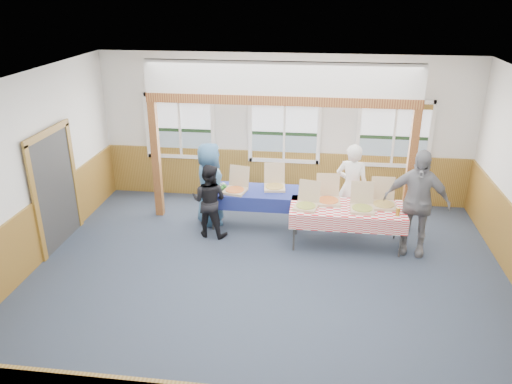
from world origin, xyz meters
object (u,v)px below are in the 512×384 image
Objects in this scene: table_right at (347,210)px; woman_white at (352,187)px; man_blue at (210,184)px; person_grey at (416,202)px; table_left at (256,193)px; woman_black at (209,201)px.

woman_white is (0.10, 0.74, 0.16)m from table_right.
person_grey is at bearing -120.58° from man_blue.
woman_white is 1.03× the size of man_blue.
table_left is 0.98m from woman_black.
table_right is at bearing -122.77° from man_blue.
table_right is at bearing -172.05° from person_grey.
table_right is (1.74, -0.58, 0.01)m from table_left.
table_right is at bearing -172.19° from woman_black.
woman_black is at bearing -167.96° from table_right.
table_left is 1.30× the size of woman_black.
woman_white is 2.76m from woman_black.
man_blue is at bearing -177.16° from person_grey.
table_right is 2.57m from woman_black.
woman_black is 0.56m from man_blue.
woman_black reaches higher than table_left.
table_left is 0.84× the size of table_right.
table_left is 0.94m from man_blue.
man_blue is 0.87× the size of person_grey.
table_left is 3.01m from person_grey.
man_blue is (-0.10, 0.53, 0.12)m from woman_black.
table_right is 1.20m from person_grey.
man_blue is at bearing -69.70° from woman_black.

